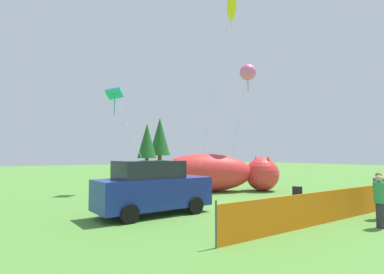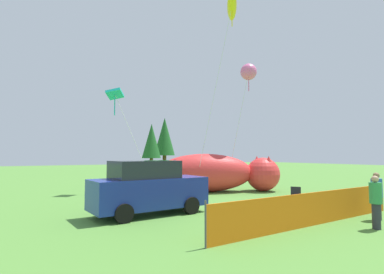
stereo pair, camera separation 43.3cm
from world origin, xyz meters
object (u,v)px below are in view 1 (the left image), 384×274
(parked_car, at_px, (153,188))
(kite_pink_octopus, at_px, (248,72))
(folding_chair, at_px, (297,194))
(spectator_in_white_shirt, at_px, (380,199))
(spectator_in_red_shirt, at_px, (379,193))
(kite_yellow_hero, at_px, (232,8))
(inflatable_cat, at_px, (216,174))
(kite_teal_diamond, at_px, (115,95))

(parked_car, height_order, kite_pink_octopus, kite_pink_octopus)
(folding_chair, bearing_deg, parked_car, -46.66)
(folding_chair, height_order, spectator_in_white_shirt, spectator_in_white_shirt)
(folding_chair, bearing_deg, spectator_in_white_shirt, 37.86)
(spectator_in_red_shirt, relative_size, kite_pink_octopus, 0.20)
(parked_car, relative_size, kite_yellow_hero, 0.36)
(kite_yellow_hero, bearing_deg, spectator_in_red_shirt, -94.57)
(folding_chair, relative_size, spectator_in_white_shirt, 0.50)
(inflatable_cat, bearing_deg, folding_chair, -63.77)
(kite_yellow_hero, bearing_deg, spectator_in_white_shirt, -102.27)
(spectator_in_white_shirt, bearing_deg, inflatable_cat, 83.39)
(folding_chair, xyz_separation_m, spectator_in_red_shirt, (0.03, -3.51, 0.42))
(kite_teal_diamond, bearing_deg, spectator_in_white_shirt, -70.87)
(folding_chair, distance_m, kite_yellow_hero, 12.46)
(parked_car, height_order, kite_teal_diamond, kite_teal_diamond)
(parked_car, bearing_deg, spectator_in_white_shirt, -51.56)
(inflatable_cat, xyz_separation_m, kite_teal_diamond, (-5.58, 2.66, 4.78))
(inflatable_cat, bearing_deg, parked_car, -120.28)
(folding_chair, distance_m, inflatable_cat, 5.90)
(kite_pink_octopus, bearing_deg, parked_car, -154.41)
(kite_teal_diamond, bearing_deg, kite_pink_octopus, -19.87)
(inflatable_cat, height_order, spectator_in_white_shirt, inflatable_cat)
(parked_car, distance_m, spectator_in_red_shirt, 8.18)
(inflatable_cat, bearing_deg, spectator_in_red_shirt, -64.22)
(spectator_in_red_shirt, bearing_deg, parked_car, 142.99)
(spectator_in_red_shirt, height_order, kite_teal_diamond, kite_teal_diamond)
(folding_chair, bearing_deg, kite_pink_octopus, -146.60)
(spectator_in_white_shirt, distance_m, kite_yellow_hero, 14.58)
(kite_teal_diamond, bearing_deg, kite_yellow_hero, -25.85)
(spectator_in_white_shirt, height_order, kite_yellow_hero, kite_yellow_hero)
(inflatable_cat, relative_size, kite_pink_octopus, 0.91)
(parked_car, bearing_deg, spectator_in_red_shirt, -41.18)
(parked_car, bearing_deg, kite_pink_octopus, 21.42)
(parked_car, relative_size, inflatable_cat, 0.59)
(parked_car, distance_m, inflatable_cat, 7.74)
(inflatable_cat, bearing_deg, kite_pink_octopus, 18.79)
(inflatable_cat, bearing_deg, kite_teal_diamond, 179.04)
(spectator_in_white_shirt, xyz_separation_m, kite_pink_octopus, (3.64, 9.82, 6.87))
(kite_teal_diamond, bearing_deg, inflatable_cat, -25.49)
(inflatable_cat, distance_m, kite_yellow_hero, 10.66)
(spectator_in_white_shirt, relative_size, kite_yellow_hero, 0.13)
(inflatable_cat, height_order, kite_yellow_hero, kite_yellow_hero)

